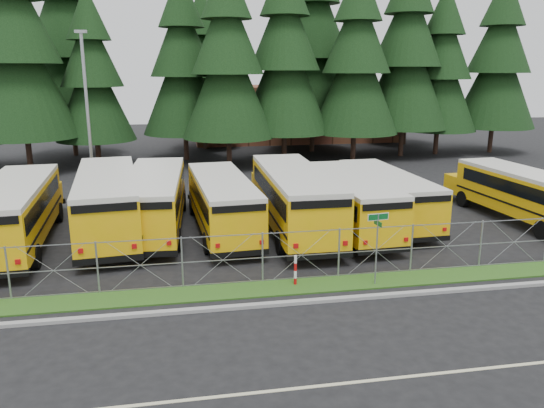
{
  "coord_description": "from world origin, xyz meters",
  "views": [
    {
      "loc": [
        -6.97,
        -19.64,
        7.96
      ],
      "look_at": [
        -2.74,
        4.0,
        1.77
      ],
      "focal_mm": 35.0,
      "sensor_mm": 36.0,
      "label": 1
    }
  ],
  "objects_px": {
    "bus_4": "(292,200)",
    "bus_5": "(345,202)",
    "bus_3": "(221,204)",
    "bus_6": "(384,197)",
    "striped_bollard": "(295,271)",
    "light_standard": "(87,109)",
    "street_sign": "(377,234)",
    "bus_2": "(155,202)",
    "bus_0": "(18,214)",
    "bus_east": "(520,196)",
    "bus_1": "(108,203)"
  },
  "relations": [
    {
      "from": "bus_4",
      "to": "bus_east",
      "type": "bearing_deg",
      "value": -2.07
    },
    {
      "from": "bus_6",
      "to": "striped_bollard",
      "type": "bearing_deg",
      "value": -132.29
    },
    {
      "from": "bus_0",
      "to": "bus_4",
      "type": "relative_size",
      "value": 0.96
    },
    {
      "from": "bus_0",
      "to": "bus_east",
      "type": "bearing_deg",
      "value": -4.8
    },
    {
      "from": "bus_3",
      "to": "bus_east",
      "type": "height_order",
      "value": "bus_3"
    },
    {
      "from": "bus_5",
      "to": "striped_bollard",
      "type": "bearing_deg",
      "value": -123.82
    },
    {
      "from": "bus_0",
      "to": "bus_east",
      "type": "distance_m",
      "value": 25.1
    },
    {
      "from": "bus_0",
      "to": "bus_3",
      "type": "relative_size",
      "value": 1.07
    },
    {
      "from": "bus_1",
      "to": "bus_4",
      "type": "height_order",
      "value": "bus_4"
    },
    {
      "from": "bus_2",
      "to": "bus_5",
      "type": "relative_size",
      "value": 1.07
    },
    {
      "from": "bus_1",
      "to": "striped_bollard",
      "type": "bearing_deg",
      "value": -52.06
    },
    {
      "from": "bus_5",
      "to": "street_sign",
      "type": "bearing_deg",
      "value": -101.01
    },
    {
      "from": "bus_5",
      "to": "striped_bollard",
      "type": "distance_m",
      "value": 7.79
    },
    {
      "from": "bus_0",
      "to": "bus_2",
      "type": "height_order",
      "value": "bus_0"
    },
    {
      "from": "bus_6",
      "to": "striped_bollard",
      "type": "xyz_separation_m",
      "value": [
        -6.47,
        -7.6,
        -0.75
      ]
    },
    {
      "from": "bus_6",
      "to": "street_sign",
      "type": "height_order",
      "value": "street_sign"
    },
    {
      "from": "bus_1",
      "to": "bus_5",
      "type": "xyz_separation_m",
      "value": [
        11.64,
        -1.25,
        -0.16
      ]
    },
    {
      "from": "bus_6",
      "to": "light_standard",
      "type": "bearing_deg",
      "value": 149.25
    },
    {
      "from": "bus_2",
      "to": "bus_5",
      "type": "distance_m",
      "value": 9.51
    },
    {
      "from": "bus_1",
      "to": "street_sign",
      "type": "relative_size",
      "value": 4.21
    },
    {
      "from": "bus_3",
      "to": "bus_east",
      "type": "xyz_separation_m",
      "value": [
        15.76,
        -0.9,
        -0.03
      ]
    },
    {
      "from": "bus_1",
      "to": "striped_bollard",
      "type": "relative_size",
      "value": 9.87
    },
    {
      "from": "bus_2",
      "to": "bus_6",
      "type": "bearing_deg",
      "value": 0.53
    },
    {
      "from": "street_sign",
      "to": "bus_1",
      "type": "bearing_deg",
      "value": 141.63
    },
    {
      "from": "bus_1",
      "to": "street_sign",
      "type": "height_order",
      "value": "bus_1"
    },
    {
      "from": "bus_4",
      "to": "bus_5",
      "type": "bearing_deg",
      "value": -6.23
    },
    {
      "from": "bus_5",
      "to": "light_standard",
      "type": "relative_size",
      "value": 1.05
    },
    {
      "from": "bus_2",
      "to": "bus_5",
      "type": "height_order",
      "value": "bus_2"
    },
    {
      "from": "bus_1",
      "to": "striped_bollard",
      "type": "distance_m",
      "value": 10.98
    },
    {
      "from": "bus_0",
      "to": "striped_bollard",
      "type": "relative_size",
      "value": 9.54
    },
    {
      "from": "street_sign",
      "to": "bus_3",
      "type": "bearing_deg",
      "value": 123.14
    },
    {
      "from": "bus_2",
      "to": "striped_bollard",
      "type": "xyz_separation_m",
      "value": [
        5.35,
        -8.11,
        -0.89
      ]
    },
    {
      "from": "striped_bollard",
      "to": "bus_east",
      "type": "bearing_deg",
      "value": 25.16
    },
    {
      "from": "bus_6",
      "to": "light_standard",
      "type": "height_order",
      "value": "light_standard"
    },
    {
      "from": "bus_east",
      "to": "bus_4",
      "type": "bearing_deg",
      "value": 173.11
    },
    {
      "from": "bus_4",
      "to": "light_standard",
      "type": "xyz_separation_m",
      "value": [
        -10.91,
        9.49,
        3.94
      ]
    },
    {
      "from": "bus_east",
      "to": "bus_5",
      "type": "bearing_deg",
      "value": 174.26
    },
    {
      "from": "bus_5",
      "to": "bus_1",
      "type": "bearing_deg",
      "value": 171.45
    },
    {
      "from": "bus_2",
      "to": "bus_3",
      "type": "relative_size",
      "value": 1.06
    },
    {
      "from": "bus_3",
      "to": "bus_4",
      "type": "relative_size",
      "value": 0.9
    },
    {
      "from": "bus_3",
      "to": "striped_bollard",
      "type": "relative_size",
      "value": 8.92
    },
    {
      "from": "bus_4",
      "to": "street_sign",
      "type": "relative_size",
      "value": 4.25
    },
    {
      "from": "street_sign",
      "to": "bus_5",
      "type": "bearing_deg",
      "value": 81.39
    },
    {
      "from": "bus_2",
      "to": "bus_6",
      "type": "relative_size",
      "value": 1.1
    },
    {
      "from": "bus_2",
      "to": "bus_0",
      "type": "bearing_deg",
      "value": -164.84
    },
    {
      "from": "bus_2",
      "to": "light_standard",
      "type": "height_order",
      "value": "light_standard"
    },
    {
      "from": "bus_5",
      "to": "bus_2",
      "type": "bearing_deg",
      "value": 168.55
    },
    {
      "from": "bus_1",
      "to": "bus_3",
      "type": "relative_size",
      "value": 1.11
    },
    {
      "from": "bus_5",
      "to": "bus_east",
      "type": "bearing_deg",
      "value": -3.66
    },
    {
      "from": "bus_0",
      "to": "bus_east",
      "type": "relative_size",
      "value": 1.09
    }
  ]
}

